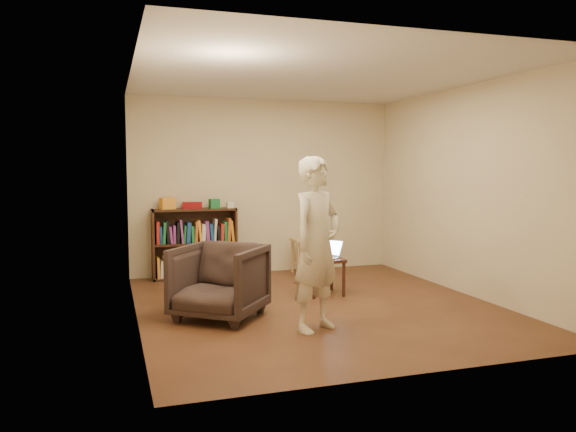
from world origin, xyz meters
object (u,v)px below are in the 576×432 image
object	(u,v)px
laptop	(327,253)
bookshelf	(195,247)
armchair	(219,282)
stool	(304,246)
side_table	(323,264)
person	(317,244)

from	to	relation	value
laptop	bookshelf	bearing A→B (deg)	-172.29
armchair	laptop	size ratio (longest dim) A/B	1.94
armchair	stool	bearing A→B (deg)	88.92
bookshelf	laptop	bearing A→B (deg)	-47.29
armchair	side_table	bearing A→B (deg)	63.76
stool	person	world-z (taller)	person
armchair	side_table	xyz separation A→B (m)	(1.45, 0.71, -0.01)
side_table	laptop	world-z (taller)	laptop
stool	laptop	world-z (taller)	laptop
side_table	stool	bearing A→B (deg)	80.27
laptop	armchair	bearing A→B (deg)	-99.38
bookshelf	stool	distance (m)	1.62
person	stool	bearing A→B (deg)	42.70
stool	side_table	bearing A→B (deg)	-99.73
armchair	side_table	size ratio (longest dim) A/B	1.87
stool	armchair	bearing A→B (deg)	-128.87
laptop	person	xyz separation A→B (m)	(-0.68, -1.43, 0.33)
armchair	laptop	distance (m)	1.68
side_table	person	size ratio (longest dim) A/B	0.27
side_table	person	distance (m)	1.61
stool	person	size ratio (longest dim) A/B	0.31
armchair	person	bearing A→B (deg)	-2.82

